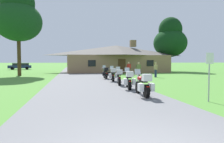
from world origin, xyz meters
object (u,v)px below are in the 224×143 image
Objects in this scene: motorcycle_green_farthest_in_row at (106,73)px; tree_left_near at (18,16)px; motorcycle_yellow_third_in_row at (119,77)px; bystander_tan_shirt_by_tree at (156,69)px; parked_navy_suv_far_left at (20,66)px; motorcycle_red_nearest_to_camera at (143,85)px; motorcycle_green_fourth_in_row at (113,75)px; tree_right_of_lodge at (170,39)px; bystander_olive_shirt_beside_signpost at (139,69)px; metal_signpost_roadside at (209,71)px; bystander_red_shirt_near_lodge at (129,68)px; motorcycle_silver_second_in_row at (129,80)px.

tree_left_near is (-9.70, 7.00, 6.70)m from motorcycle_green_farthest_in_row.
tree_left_near is (-9.81, 12.47, 6.68)m from motorcycle_yellow_third_in_row.
motorcycle_yellow_third_in_row is at bearing -88.11° from motorcycle_green_farthest_in_row.
bystander_tan_shirt_by_tree reaches higher than motorcycle_yellow_third_in_row.
motorcycle_red_nearest_to_camera is at bearing -168.54° from parked_navy_suv_far_left.
tree_right_of_lodge is (13.59, 16.45, 5.10)m from motorcycle_green_fourth_in_row.
bystander_olive_shirt_beside_signpost is at bearing 74.79° from motorcycle_red_nearest_to_camera.
metal_signpost_roadside is 0.44× the size of parked_navy_suv_far_left.
bystander_red_shirt_near_lodge reaches higher than motorcycle_yellow_third_in_row.
motorcycle_yellow_third_in_row is 8.69m from bystander_olive_shirt_beside_signpost.
motorcycle_green_farthest_in_row is 20.07m from tree_right_of_lodge.
bystander_tan_shirt_by_tree is 0.18× the size of tree_right_of_lodge.
motorcycle_yellow_third_in_row is 35.28m from parked_navy_suv_far_left.
bystander_tan_shirt_by_tree is 17.73m from tree_left_near.
parked_navy_suv_far_left reaches higher than motorcycle_red_nearest_to_camera.
motorcycle_red_nearest_to_camera is at bearing -88.38° from motorcycle_green_farthest_in_row.
motorcycle_silver_second_in_row is 1.23× the size of bystander_tan_shirt_by_tree.
motorcycle_green_farthest_in_row is 0.43× the size of parked_navy_suv_far_left.
motorcycle_silver_second_in_row is 1.00× the size of motorcycle_green_fourth_in_row.
motorcycle_red_nearest_to_camera is 21.25m from tree_left_near.
motorcycle_red_nearest_to_camera is 1.00× the size of motorcycle_green_fourth_in_row.
bystander_red_shirt_near_lodge is 5.15m from bystander_tan_shirt_by_tree.
bystander_red_shirt_near_lodge is (3.92, 8.83, 0.32)m from motorcycle_green_fourth_in_row.
motorcycle_green_fourth_in_row and motorcycle_green_farthest_in_row have the same top height.
tree_left_near reaches higher than bystander_tan_shirt_by_tree.
metal_signpost_roadside is at bearing -50.71° from motorcycle_silver_second_in_row.
tree_left_near reaches higher than bystander_red_shirt_near_lodge.
motorcycle_yellow_third_in_row is 12.21m from bystander_red_shirt_near_lodge.
motorcycle_red_nearest_to_camera is at bearing -40.35° from bystander_tan_shirt_by_tree.
bystander_tan_shirt_by_tree is at bearing 12.46° from motorcycle_green_farthest_in_row.
tree_left_near is 21.29m from parked_navy_suv_far_left.
metal_signpost_roadside is (-1.49, -18.21, 0.42)m from bystander_red_shirt_near_lodge.
motorcycle_red_nearest_to_camera and motorcycle_yellow_third_in_row have the same top height.
metal_signpost_roadside reaches higher than bystander_red_shirt_near_lodge.
tree_right_of_lodge is (11.16, 25.82, 4.36)m from metal_signpost_roadside.
motorcycle_green_farthest_in_row is at bearing 100.61° from motorcycle_silver_second_in_row.
metal_signpost_roadside is 28.47m from tree_right_of_lodge.
motorcycle_green_farthest_in_row is 7.32m from bystander_red_shirt_near_lodge.
motorcycle_silver_second_in_row is at bearing -46.45° from bystander_tan_shirt_by_tree.
metal_signpost_roadside is at bearing -30.35° from motorcycle_red_nearest_to_camera.
motorcycle_yellow_third_in_row is at bearing -55.24° from bystander_tan_shirt_by_tree.
tree_left_near is at bearing 121.43° from motorcycle_red_nearest_to_camera.
bystander_olive_shirt_beside_signpost reaches higher than bystander_red_shirt_near_lodge.
motorcycle_silver_second_in_row is at bearing 73.70° from bystander_red_shirt_near_lodge.
motorcycle_green_farthest_in_row is at bearing 102.15° from metal_signpost_roadside.
motorcycle_yellow_third_in_row is 1.25× the size of bystander_red_shirt_near_lodge.
tree_left_near is at bearing 144.91° from motorcycle_green_farthest_in_row.
bystander_red_shirt_near_lodge reaches higher than motorcycle_silver_second_in_row.
motorcycle_silver_second_in_row is 1.23× the size of bystander_olive_shirt_beside_signpost.
bystander_red_shirt_near_lodge is at bearing -3.89° from tree_left_near.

